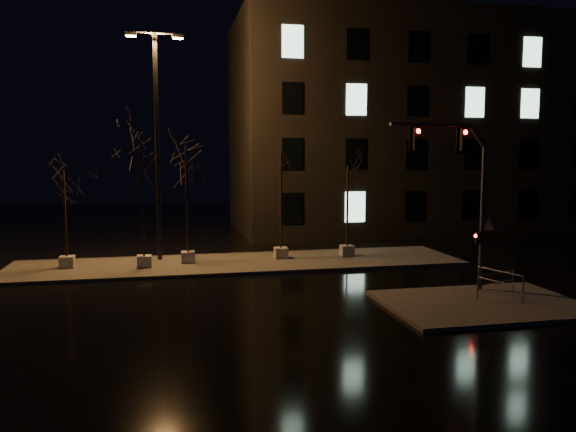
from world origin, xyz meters
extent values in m
plane|color=black|center=(0.00, 0.00, 0.00)|extent=(90.00, 90.00, 0.00)
cube|color=#3F3C38|center=(0.00, 6.00, 0.07)|extent=(22.00, 5.00, 0.15)
cube|color=#3F3C38|center=(7.50, -3.50, 0.07)|extent=(7.00, 5.00, 0.15)
cube|color=black|center=(14.00, 18.00, 7.50)|extent=(25.00, 12.00, 15.00)
cube|color=#B2AFA7|center=(-8.11, 6.22, 0.43)|extent=(0.65, 0.65, 0.55)
cylinder|color=black|center=(-8.11, 6.22, 2.70)|extent=(0.11, 0.11, 4.00)
cube|color=#B2AFA7|center=(-4.58, 5.63, 0.43)|extent=(0.65, 0.65, 0.55)
cylinder|color=black|center=(-4.58, 5.63, 3.43)|extent=(0.11, 0.11, 5.47)
cube|color=#B2AFA7|center=(-2.53, 6.34, 0.43)|extent=(0.65, 0.65, 0.55)
cylinder|color=black|center=(-2.53, 6.34, 3.29)|extent=(0.11, 0.11, 5.19)
cube|color=#B2AFA7|center=(2.17, 6.57, 0.43)|extent=(0.65, 0.65, 0.55)
cylinder|color=black|center=(2.17, 6.57, 3.14)|extent=(0.11, 0.11, 4.88)
cube|color=#B2AFA7|center=(5.69, 6.51, 0.43)|extent=(0.65, 0.65, 0.55)
cylinder|color=black|center=(5.69, 6.51, 2.78)|extent=(0.11, 0.11, 4.17)
cylinder|color=#505257|center=(8.48, -1.66, 2.92)|extent=(0.17, 0.17, 5.53)
cylinder|color=#505257|center=(5.94, -2.30, 6.46)|extent=(3.61, 1.03, 0.13)
cube|color=black|center=(7.41, -1.93, 5.95)|extent=(0.32, 0.26, 0.83)
cube|color=black|center=(5.26, -2.47, 5.95)|extent=(0.32, 0.26, 0.83)
cube|color=black|center=(8.28, -1.71, 2.18)|extent=(0.24, 0.21, 0.41)
cone|color=red|center=(8.76, -1.64, 2.64)|extent=(0.94, 0.26, 0.96)
sphere|color=#FF0C07|center=(8.48, -1.66, 6.23)|extent=(0.17, 0.17, 0.17)
cylinder|color=black|center=(-3.89, 7.48, 5.73)|extent=(0.22, 0.22, 11.15)
cylinder|color=black|center=(-3.89, 7.48, 11.30)|extent=(2.46, 0.17, 0.11)
cube|color=#F39E30|center=(-5.01, 7.46, 11.14)|extent=(0.57, 0.33, 0.22)
cube|color=#F39E30|center=(-2.78, 7.51, 11.14)|extent=(0.57, 0.33, 0.22)
cylinder|color=#505257|center=(7.51, -3.13, 0.56)|extent=(0.05, 0.05, 0.81)
cylinder|color=#505257|center=(9.38, -2.48, 0.56)|extent=(0.05, 0.05, 0.81)
cylinder|color=#505257|center=(8.44, -2.81, 1.01)|extent=(1.89, 0.68, 0.04)
cylinder|color=#505257|center=(8.44, -2.81, 0.65)|extent=(1.89, 0.68, 0.04)
cylinder|color=#505257|center=(8.77, -3.97, 0.61)|extent=(0.05, 0.05, 0.92)
cylinder|color=#505257|center=(8.19, -2.01, 0.61)|extent=(0.05, 0.05, 0.92)
cylinder|color=#505257|center=(8.48, -2.99, 1.12)|extent=(0.62, 1.97, 0.04)
cylinder|color=#505257|center=(8.48, -2.99, 0.71)|extent=(0.62, 1.97, 0.04)
camera|label=1|loc=(-3.47, -21.21, 5.33)|focal=35.00mm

